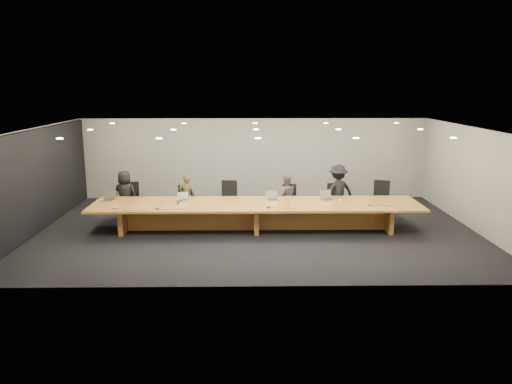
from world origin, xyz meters
The scene contains 28 objects.
ground centered at (0.00, 0.00, 0.00)m, with size 12.00×12.00×0.00m, color black.
back_wall centered at (0.00, 4.00, 1.40)m, with size 12.00×0.02×2.80m, color #B4B1A4.
left_wall_panel centered at (-5.94, 0.00, 1.37)m, with size 0.08×7.84×2.74m, color black.
conference_table centered at (0.00, 0.00, 0.52)m, with size 9.00×1.80×0.75m.
chair_far_left centered at (-3.73, 1.30, 0.55)m, with size 0.56×0.56×1.09m, color black, non-canonical shape.
chair_left centered at (-2.14, 1.15, 0.51)m, with size 0.52×0.52×1.02m, color black, non-canonical shape.
chair_mid_left centered at (-0.81, 1.27, 0.57)m, with size 0.58×0.58×1.14m, color black, non-canonical shape.
chair_mid_right centered at (1.03, 1.34, 0.50)m, with size 0.51×0.51×1.00m, color black, non-canonical shape.
chair_right centered at (2.37, 1.23, 0.52)m, with size 0.53×0.53×1.04m, color black, non-canonical shape.
chair_far_right centered at (3.77, 1.20, 0.57)m, with size 0.58×0.58×1.14m, color black, non-canonical shape.
person_a centered at (-3.87, 1.15, 0.74)m, with size 0.72×0.47×1.47m, color black.
person_b centered at (-2.04, 1.19, 0.67)m, with size 0.49×0.32×1.35m, color #3B3A20.
person_c centered at (0.91, 1.28, 0.66)m, with size 0.64×0.50×1.33m, color #535456.
person_d centered at (2.47, 1.27, 0.81)m, with size 1.04×0.60×1.61m, color black.
laptop_a centered at (-4.16, 0.35, 0.90)m, with size 0.37×0.27×0.29m, color #BCA78F, non-canonical shape.
laptop_b centered at (-2.02, 0.34, 0.87)m, with size 0.30×0.22×0.24m, color beige, non-canonical shape.
laptop_d centered at (0.47, 0.37, 0.88)m, with size 0.33×0.24×0.26m, color tan, non-canonical shape.
laptop_e centered at (2.03, 0.31, 0.89)m, with size 0.36×0.26×0.28m, color #BEA991, non-canonical shape.
water_bottle centered at (-1.99, 0.12, 0.84)m, with size 0.06×0.06×0.19m, color #AEBEBB.
amber_mug centered at (-2.13, -0.03, 0.80)m, with size 0.09×0.09×0.11m, color brown.
paper_cup_near centered at (1.09, 0.13, 0.79)m, with size 0.07×0.07×0.08m, color white.
paper_cup_far centered at (2.34, 0.11, 0.79)m, with size 0.07×0.07×0.08m, color white.
notepad centered at (-4.35, 0.40, 0.76)m, with size 0.25×0.20×0.02m, color silver.
lime_gadget centered at (-4.35, 0.38, 0.78)m, with size 0.15×0.09×0.02m, color #54D137.
av_box centered at (-3.70, -0.54, 0.76)m, with size 0.18×0.14×0.03m, color #A1A1A6.
mic_left centered at (-2.60, -0.62, 0.77)m, with size 0.12×0.12×0.03m, color black.
mic_center centered at (0.32, -0.53, 0.77)m, with size 0.13×0.13×0.03m, color black.
mic_right centered at (3.06, -0.30, 0.76)m, with size 0.11×0.11×0.03m, color black.
Camera 1 is at (-0.22, -13.32, 3.94)m, focal length 35.00 mm.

